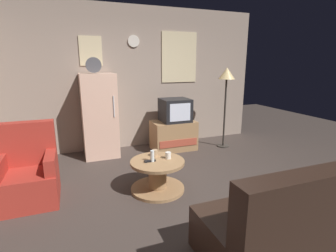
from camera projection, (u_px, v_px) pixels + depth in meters
ground_plane at (184, 201)px, 3.20m from camera, size 12.00×12.00×0.00m
wall_with_art at (135, 79)px, 5.10m from camera, size 5.20×0.12×2.73m
fridge at (99, 115)px, 4.64m from camera, size 0.60×0.62×1.77m
tv_stand at (173, 135)px, 5.09m from camera, size 0.84×0.53×0.57m
crt_tv at (175, 110)px, 4.97m from camera, size 0.54×0.51×0.44m
standing_lamp at (226, 80)px, 4.99m from camera, size 0.32×0.32×1.59m
coffee_table at (158, 175)px, 3.45m from camera, size 0.72×0.72×0.42m
wine_glass at (152, 156)px, 3.35m from camera, size 0.05×0.05×0.15m
mug_ceramic_white at (168, 155)px, 3.46m from camera, size 0.08×0.08×0.09m
mug_ceramic_tan at (155, 153)px, 3.55m from camera, size 0.08×0.08×0.09m
remote_control at (150, 161)px, 3.36m from camera, size 0.15×0.05×0.02m
armchair at (28, 174)px, 3.17m from camera, size 0.68×0.68×0.96m
couch at (300, 223)px, 2.25m from camera, size 1.70×0.80×0.92m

